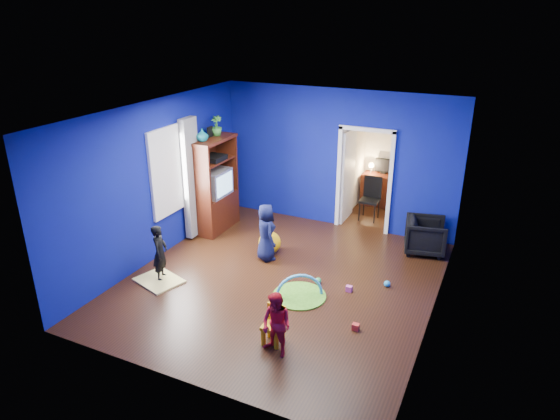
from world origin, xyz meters
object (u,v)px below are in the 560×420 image
at_px(armchair, 425,236).
at_px(child_black, 160,253).
at_px(study_desk, 381,190).
at_px(folding_chair, 370,200).
at_px(vase, 202,135).
at_px(child_navy, 266,232).
at_px(kid_chair, 273,327).
at_px(hopper_ball, 270,243).
at_px(play_mat, 299,296).
at_px(toddler_red, 276,325).
at_px(crt_tv, 215,183).
at_px(tv_armoire, 213,184).

relative_size(armchair, child_black, 0.75).
relative_size(armchair, study_desk, 0.85).
bearing_deg(armchair, folding_chair, 39.80).
height_order(vase, folding_chair, vase).
relative_size(child_navy, kid_chair, 2.17).
xyz_separation_m(vase, folding_chair, (2.82, 2.15, -1.62)).
bearing_deg(child_navy, kid_chair, 161.18).
xyz_separation_m(child_black, hopper_ball, (1.24, 1.68, -0.28)).
relative_size(child_black, play_mat, 1.14).
bearing_deg(armchair, toddler_red, 150.40).
xyz_separation_m(child_black, folding_chair, (2.50, 4.08, -0.04)).
bearing_deg(study_desk, kid_chair, -89.87).
relative_size(child_black, crt_tv, 1.42).
height_order(toddler_red, vase, vase).
height_order(child_navy, vase, vase).
bearing_deg(armchair, crt_tv, 87.94).
height_order(crt_tv, play_mat, crt_tv).
bearing_deg(child_black, play_mat, -97.92).
bearing_deg(vase, armchair, 13.91).
distance_m(vase, hopper_ball, 2.45).
xyz_separation_m(kid_chair, play_mat, (-0.14, 1.27, -0.24)).
bearing_deg(kid_chair, crt_tv, 130.45).
bearing_deg(folding_chair, armchair, -38.02).
bearing_deg(child_black, tv_armoire, -11.28).
bearing_deg(child_navy, toddler_red, 161.89).
distance_m(child_navy, folding_chair, 2.91).
bearing_deg(child_black, folding_chair, -50.95).
bearing_deg(kid_chair, armchair, 67.30).
height_order(toddler_red, crt_tv, crt_tv).
xyz_separation_m(toddler_red, tv_armoire, (-2.98, 3.21, 0.52)).
bearing_deg(vase, play_mat, -28.29).
bearing_deg(crt_tv, child_navy, -27.05).
bearing_deg(vase, kid_chair, -43.77).
distance_m(kid_chair, play_mat, 1.30).
bearing_deg(tv_armoire, hopper_ball, -19.50).
relative_size(toddler_red, hopper_ball, 2.16).
xyz_separation_m(tv_armoire, play_mat, (2.69, -1.75, -0.97)).
bearing_deg(toddler_red, play_mat, 116.69).
bearing_deg(armchair, child_black, 115.15).
distance_m(kid_chair, folding_chair, 4.87).
height_order(tv_armoire, study_desk, tv_armoire).
relative_size(hopper_ball, folding_chair, 0.47).
xyz_separation_m(toddler_red, crt_tv, (-2.94, 3.21, 0.56)).
distance_m(crt_tv, study_desk, 4.00).
bearing_deg(study_desk, child_black, -116.39).
distance_m(armchair, play_mat, 2.95).
distance_m(play_mat, folding_chair, 3.63).
height_order(armchair, folding_chair, folding_chair).
bearing_deg(tv_armoire, toddler_red, -47.13).
bearing_deg(folding_chair, study_desk, 90.00).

